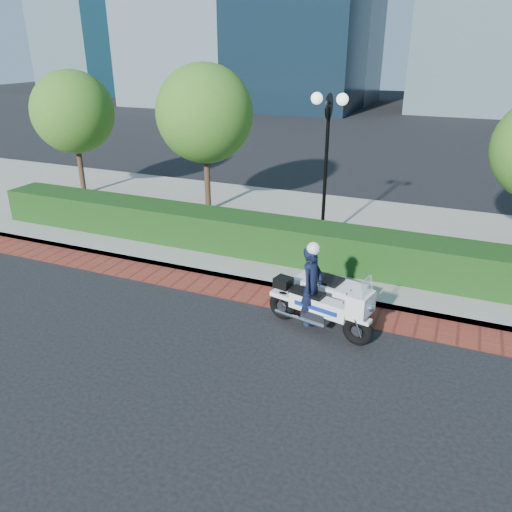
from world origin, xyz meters
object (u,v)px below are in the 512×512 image
at_px(lamppost, 327,146).
at_px(tree_b, 205,114).
at_px(tree_a, 73,112).
at_px(police_motorcycle, 323,295).

bearing_deg(lamppost, tree_b, 163.89).
xyz_separation_m(lamppost, tree_a, (-10.00, 1.30, 0.26)).
height_order(lamppost, tree_b, tree_b).
distance_m(tree_a, tree_b, 5.50).
distance_m(tree_a, police_motorcycle, 12.85).
relative_size(lamppost, tree_b, 0.86).
height_order(tree_b, police_motorcycle, tree_b).
xyz_separation_m(tree_a, police_motorcycle, (11.26, -5.65, -2.55)).
height_order(lamppost, police_motorcycle, lamppost).
bearing_deg(police_motorcycle, tree_b, 147.93).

